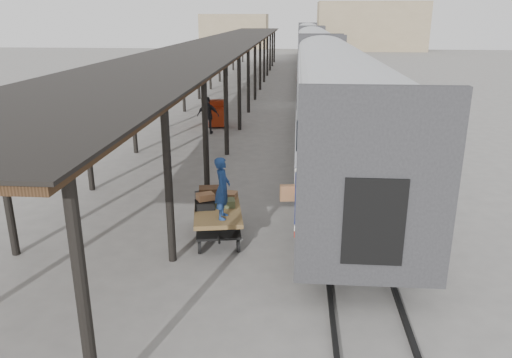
{
  "coord_description": "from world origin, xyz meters",
  "views": [
    {
      "loc": [
        1.64,
        -13.05,
        5.87
      ],
      "look_at": [
        0.62,
        -0.47,
        1.7
      ],
      "focal_mm": 35.0,
      "sensor_mm": 36.0,
      "label": 1
    }
  ],
  "objects_px": {
    "porter": "(222,188)",
    "pedestrian": "(208,116)",
    "baggage_cart": "(218,215)",
    "luggage_tug": "(217,115)"
  },
  "relations": [
    {
      "from": "porter",
      "to": "pedestrian",
      "type": "bearing_deg",
      "value": 11.96
    },
    {
      "from": "luggage_tug",
      "to": "pedestrian",
      "type": "distance_m",
      "value": 2.03
    },
    {
      "from": "pedestrian",
      "to": "baggage_cart",
      "type": "bearing_deg",
      "value": 102.12
    },
    {
      "from": "luggage_tug",
      "to": "baggage_cart",
      "type": "bearing_deg",
      "value": -90.43
    },
    {
      "from": "baggage_cart",
      "to": "luggage_tug",
      "type": "xyz_separation_m",
      "value": [
        -2.29,
        14.46,
        -0.02
      ]
    },
    {
      "from": "baggage_cart",
      "to": "pedestrian",
      "type": "bearing_deg",
      "value": 90.8
    },
    {
      "from": "baggage_cart",
      "to": "porter",
      "type": "distance_m",
      "value": 1.24
    },
    {
      "from": "luggage_tug",
      "to": "porter",
      "type": "bearing_deg",
      "value": -89.89
    },
    {
      "from": "baggage_cart",
      "to": "pedestrian",
      "type": "height_order",
      "value": "pedestrian"
    },
    {
      "from": "baggage_cart",
      "to": "porter",
      "type": "relative_size",
      "value": 1.59
    }
  ]
}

